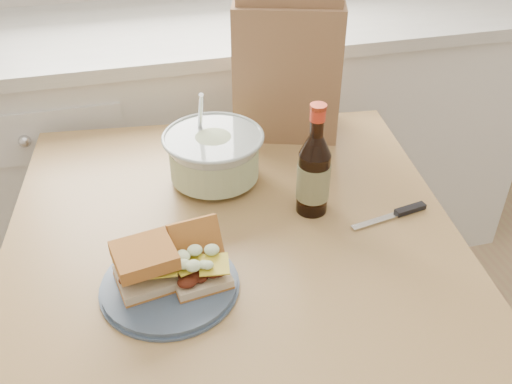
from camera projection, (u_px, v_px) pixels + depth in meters
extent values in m
cube|color=silver|center=(191.00, 152.00, 2.12)|extent=(2.40, 0.60, 0.90)
cube|color=silver|center=(181.00, 29.00, 1.85)|extent=(2.50, 0.64, 0.04)
cube|color=#A77A4F|center=(232.00, 234.00, 1.23)|extent=(1.05, 1.05, 0.04)
cube|color=#A77A4F|center=(84.00, 258.00, 1.76)|extent=(0.07, 0.07, 0.75)
cube|color=#A77A4F|center=(350.00, 234.00, 1.85)|extent=(0.07, 0.07, 0.75)
cylinder|color=#42536A|center=(170.00, 285.00, 1.07)|extent=(0.25, 0.25, 0.02)
cube|color=beige|center=(148.00, 278.00, 1.06)|extent=(0.12, 0.12, 0.02)
cube|color=gold|center=(146.00, 264.00, 1.04)|extent=(0.07, 0.07, 0.00)
cube|color=#B0662E|center=(144.00, 255.00, 1.02)|extent=(0.12, 0.12, 0.03)
cube|color=beige|center=(200.00, 275.00, 1.06)|extent=(0.12, 0.11, 0.02)
cube|color=gold|center=(199.00, 263.00, 1.04)|extent=(0.07, 0.07, 0.00)
cube|color=#B0662E|center=(196.00, 242.00, 1.09)|extent=(0.11, 0.08, 0.09)
cone|color=#B0BDB8|center=(214.00, 159.00, 1.33)|extent=(0.23, 0.23, 0.12)
cylinder|color=beige|center=(214.00, 161.00, 1.34)|extent=(0.21, 0.21, 0.08)
torus|color=#B0BDB8|center=(213.00, 137.00, 1.30)|extent=(0.24, 0.24, 0.01)
cylinder|color=silver|center=(200.00, 116.00, 1.30)|extent=(0.01, 0.10, 0.15)
cylinder|color=black|center=(313.00, 183.00, 1.23)|extent=(0.07, 0.07, 0.14)
cone|color=black|center=(316.00, 145.00, 1.17)|extent=(0.07, 0.07, 0.04)
cylinder|color=black|center=(317.00, 122.00, 1.14)|extent=(0.03, 0.03, 0.06)
cylinder|color=red|center=(318.00, 115.00, 1.13)|extent=(0.03, 0.03, 0.02)
cylinder|color=maroon|center=(318.00, 107.00, 1.12)|extent=(0.03, 0.03, 0.01)
cylinder|color=#324120|center=(313.00, 181.00, 1.23)|extent=(0.07, 0.07, 0.08)
cube|color=silver|center=(378.00, 220.00, 1.23)|extent=(0.13, 0.04, 0.00)
cube|color=black|center=(410.00, 209.00, 1.26)|extent=(0.08, 0.03, 0.01)
cube|color=#936A47|center=(287.00, 68.00, 1.47)|extent=(0.31, 0.25, 0.35)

